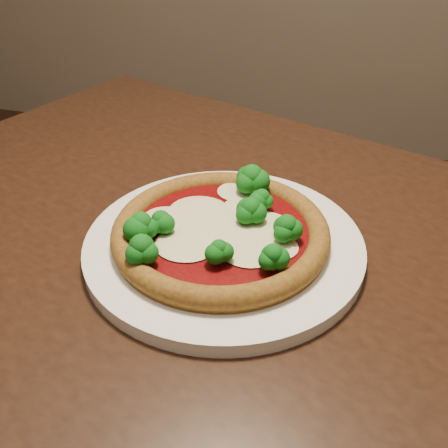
# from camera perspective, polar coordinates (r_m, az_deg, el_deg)

# --- Properties ---
(dining_table) EXTENTS (1.34, 1.11, 0.75)m
(dining_table) POSITION_cam_1_polar(r_m,az_deg,el_deg) (0.73, 0.57, -7.90)
(dining_table) COLOR black
(dining_table) RESTS_ON floor
(plate) EXTENTS (0.35, 0.35, 0.02)m
(plate) POSITION_cam_1_polar(r_m,az_deg,el_deg) (0.63, 0.00, -2.33)
(plate) COLOR silver
(plate) RESTS_ON dining_table
(pizza) EXTENTS (0.27, 0.27, 0.06)m
(pizza) POSITION_cam_1_polar(r_m,az_deg,el_deg) (0.61, -0.34, -0.60)
(pizza) COLOR brown
(pizza) RESTS_ON plate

